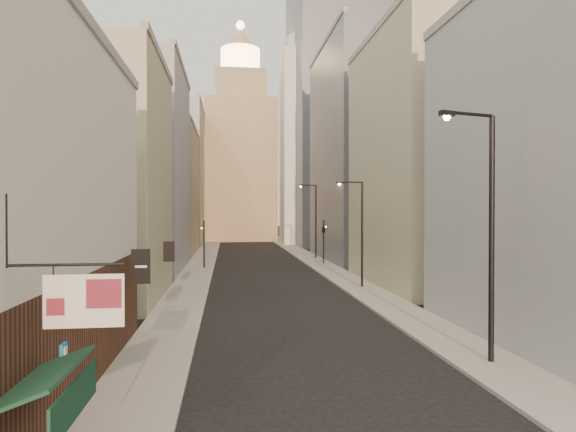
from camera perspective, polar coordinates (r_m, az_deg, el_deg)
The scene contains 16 objects.
sidewalk_left at distance 62.64m, azimuth -9.82°, elevation -4.80°, with size 3.00×140.00×0.15m, color gray.
sidewalk_right at distance 63.38m, azimuth 2.04°, elevation -4.73°, with size 3.00×140.00×0.15m, color gray.
left_bldg_beige at distance 34.40m, azimuth -21.36°, elevation 3.92°, with size 8.00×12.00×16.00m, color gray.
left_bldg_grey at distance 50.17m, azimuth -16.86°, elevation 5.18°, with size 8.00×16.00×20.00m, color #97989C.
left_bldg_tan at distance 67.86m, azimuth -14.28°, elevation 2.73°, with size 8.00×18.00×17.00m, color #98835F.
left_bldg_wingrid at distance 87.90m, azimuth -12.66°, elevation 4.54°, with size 8.00×20.00×24.00m, color gray.
right_bldg_beige at distance 40.61m, azimuth 15.54°, elevation 6.26°, with size 8.00×16.00×20.00m, color gray.
right_bldg_wingrid at distance 59.78m, azimuth 8.08°, elevation 7.36°, with size 8.00×20.00×26.00m, color gray.
highrise at distance 90.14m, azimuth 7.08°, elevation 13.23°, with size 21.00×23.00×51.20m.
clock_tower at distance 100.00m, azimuth -5.66°, elevation 7.32°, with size 14.00×14.00×44.90m.
white_tower at distance 87.28m, azimuth 1.91°, elevation 8.95°, with size 8.00×8.00×41.50m.
streetlamp_near at distance 20.06m, azimuth 22.47°, elevation -0.69°, with size 2.51×0.80×9.73m.
streetlamp_mid at distance 37.44m, azimuth 8.47°, elevation -1.35°, with size 2.16×0.29×8.24m.
streetlamp_far at distance 59.43m, azimuth 3.11°, elevation -0.08°, with size 2.35×0.85×9.20m.
traffic_light_left at distance 50.19m, azimuth -9.93°, elevation -2.42°, with size 0.54×0.42×5.00m.
traffic_light_right at distance 53.52m, azimuth 4.25°, elevation -1.66°, with size 0.64×0.61×5.00m.
Camera 1 is at (-3.57, -7.29, 6.01)m, focal length 30.00 mm.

